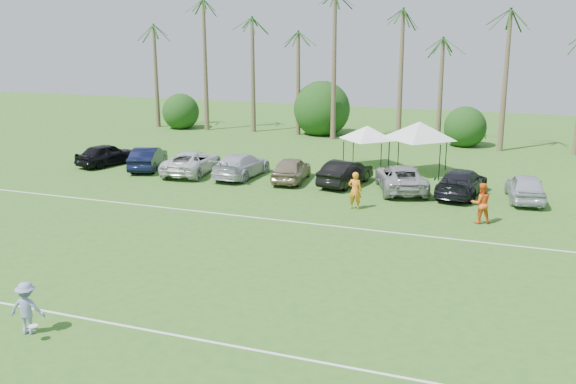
% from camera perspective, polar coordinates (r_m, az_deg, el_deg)
% --- Properties ---
extents(ground, '(120.00, 120.00, 0.00)m').
position_cam_1_polar(ground, '(18.80, -16.63, -14.08)').
color(ground, '#31621D').
rests_on(ground, ground).
extents(field_lines, '(80.00, 12.10, 0.01)m').
position_cam_1_polar(field_lines, '(24.99, -5.56, -6.25)').
color(field_lines, white).
rests_on(field_lines, ground).
extents(palm_tree_0, '(2.40, 2.40, 8.90)m').
position_cam_1_polar(palm_tree_0, '(60.42, -12.20, 12.77)').
color(palm_tree_0, brown).
rests_on(palm_tree_0, ground).
extents(palm_tree_1, '(2.40, 2.40, 9.90)m').
position_cam_1_polar(palm_tree_1, '(57.88, -7.94, 13.76)').
color(palm_tree_1, brown).
rests_on(palm_tree_1, ground).
extents(palm_tree_2, '(2.40, 2.40, 10.90)m').
position_cam_1_polar(palm_tree_2, '(55.68, -3.29, 14.74)').
color(palm_tree_2, brown).
rests_on(palm_tree_2, ground).
extents(palm_tree_3, '(2.40, 2.40, 11.90)m').
position_cam_1_polar(palm_tree_3, '(54.21, 0.72, 15.68)').
color(palm_tree_3, brown).
rests_on(palm_tree_3, ground).
extents(palm_tree_4, '(2.40, 2.40, 8.90)m').
position_cam_1_polar(palm_tree_4, '(52.98, 4.89, 12.87)').
color(palm_tree_4, brown).
rests_on(palm_tree_4, ground).
extents(palm_tree_5, '(2.40, 2.40, 9.90)m').
position_cam_1_polar(palm_tree_5, '(52.02, 9.27, 13.67)').
color(palm_tree_5, brown).
rests_on(palm_tree_5, ground).
extents(palm_tree_6, '(2.40, 2.40, 10.90)m').
position_cam_1_polar(palm_tree_6, '(51.36, 13.83, 14.41)').
color(palm_tree_6, brown).
rests_on(palm_tree_6, ground).
extents(palm_tree_7, '(2.40, 2.40, 11.90)m').
position_cam_1_polar(palm_tree_7, '(51.03, 18.50, 15.06)').
color(palm_tree_7, brown).
rests_on(palm_tree_7, ground).
extents(palm_tree_8, '(2.40, 2.40, 8.90)m').
position_cam_1_polar(palm_tree_8, '(51.04, 23.98, 11.67)').
color(palm_tree_8, brown).
rests_on(palm_tree_8, ground).
extents(bush_tree_0, '(4.00, 4.00, 4.00)m').
position_cam_1_polar(bush_tree_0, '(60.12, -8.97, 7.48)').
color(bush_tree_0, brown).
rests_on(bush_tree_0, ground).
extents(bush_tree_1, '(4.00, 4.00, 4.00)m').
position_cam_1_polar(bush_tree_1, '(54.94, 3.03, 7.00)').
color(bush_tree_1, brown).
rests_on(bush_tree_1, ground).
extents(bush_tree_2, '(4.00, 4.00, 4.00)m').
position_cam_1_polar(bush_tree_2, '(52.61, 15.66, 6.17)').
color(bush_tree_2, brown).
rests_on(bush_tree_2, ground).
extents(sideline_player_a, '(0.71, 0.48, 1.90)m').
position_cam_1_polar(sideline_player_a, '(32.08, 5.98, 0.14)').
color(sideline_player_a, orange).
rests_on(sideline_player_a, ground).
extents(sideline_player_b, '(1.13, 1.02, 1.91)m').
position_cam_1_polar(sideline_player_b, '(30.86, 16.79, -0.96)').
color(sideline_player_b, orange).
rests_on(sideline_player_b, ground).
extents(canopy_tent_left, '(3.83, 3.83, 3.11)m').
position_cam_1_polar(canopy_tent_left, '(42.05, 7.08, 5.86)').
color(canopy_tent_left, black).
rests_on(canopy_tent_left, ground).
extents(canopy_tent_right, '(4.67, 4.67, 3.78)m').
position_cam_1_polar(canopy_tent_right, '(40.31, 11.63, 6.15)').
color(canopy_tent_right, black).
rests_on(canopy_tent_right, ground).
extents(frisbee_player, '(1.20, 0.90, 1.60)m').
position_cam_1_polar(frisbee_player, '(20.59, -22.19, -9.53)').
color(frisbee_player, '#828BB8').
rests_on(frisbee_player, ground).
extents(parked_car_0, '(2.77, 4.57, 1.45)m').
position_cam_1_polar(parked_car_0, '(44.00, -15.80, 3.24)').
color(parked_car_0, black).
rests_on(parked_car_0, ground).
extents(parked_car_1, '(2.82, 4.67, 1.45)m').
position_cam_1_polar(parked_car_1, '(42.04, -12.35, 2.96)').
color(parked_car_1, black).
rests_on(parked_car_1, ground).
extents(parked_car_2, '(3.01, 5.48, 1.45)m').
position_cam_1_polar(parked_car_2, '(40.29, -8.54, 2.65)').
color(parked_car_2, silver).
rests_on(parked_car_2, ground).
extents(parked_car_3, '(2.20, 5.07, 1.45)m').
position_cam_1_polar(parked_car_3, '(39.06, -4.17, 2.40)').
color(parked_car_3, silver).
rests_on(parked_car_3, ground).
extents(parked_car_4, '(2.20, 4.44, 1.45)m').
position_cam_1_polar(parked_car_4, '(37.81, 0.30, 2.04)').
color(parked_car_4, gray).
rests_on(parked_car_4, ground).
extents(parked_car_5, '(2.35, 4.63, 1.45)m').
position_cam_1_polar(parked_car_5, '(37.06, 5.14, 1.73)').
color(parked_car_5, black).
rests_on(parked_car_5, ground).
extents(parked_car_6, '(4.04, 5.74, 1.45)m').
position_cam_1_polar(parked_car_6, '(36.12, 10.01, 1.24)').
color(parked_car_6, '#9A9B9B').
rests_on(parked_car_6, ground).
extents(parked_car_7, '(2.62, 5.22, 1.45)m').
position_cam_1_polar(parked_car_7, '(35.80, 15.16, 0.84)').
color(parked_car_7, black).
rests_on(parked_car_7, ground).
extents(parked_car_8, '(2.30, 4.47, 1.45)m').
position_cam_1_polar(parked_car_8, '(35.66, 20.35, 0.39)').
color(parked_car_8, silver).
rests_on(parked_car_8, ground).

